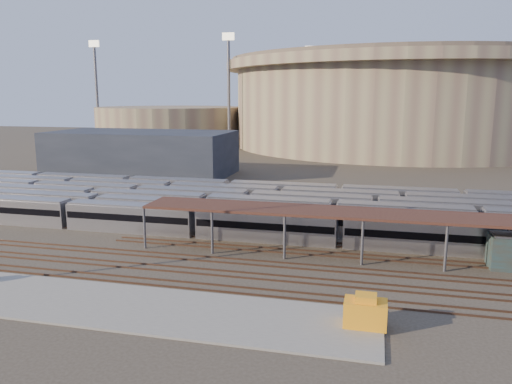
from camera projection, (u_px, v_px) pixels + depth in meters
The scene contains 12 objects.
ground at pixel (204, 256), 57.40m from camera, with size 420.00×420.00×0.00m, color #383026.
apron at pixel (94, 303), 44.24m from camera, with size 50.00×9.00×0.20m, color gray.
subway_trains at pixel (231, 206), 75.22m from camera, with size 121.72×23.90×3.60m.
inspection_shed at pixel (403, 217), 55.15m from camera, with size 60.30×6.00×5.30m.
empty_tracks at pixel (188, 270), 52.62m from camera, with size 170.00×9.62×0.18m.
stadium at pixel (397, 101), 182.00m from camera, with size 124.00×124.00×32.50m.
secondary_arena at pixel (170, 125), 194.05m from camera, with size 56.00×56.00×14.00m, color gray.
service_building at pixel (141, 153), 117.07m from camera, with size 42.00×20.00×10.00m, color #1E232D.
floodlight_0 at pixel (229, 88), 165.40m from camera, with size 4.00×1.00×38.40m.
floodlight_1 at pixel (97, 89), 187.74m from camera, with size 4.00×1.00×38.40m.
floodlight_3 at pixel (309, 90), 208.43m from camera, with size 4.00×1.00×38.40m.
yellow_equipment at pixel (365, 313), 39.48m from camera, with size 3.35×2.09×2.09m, color orange.
Camera 1 is at (18.84, -51.97, 18.17)m, focal length 35.00 mm.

